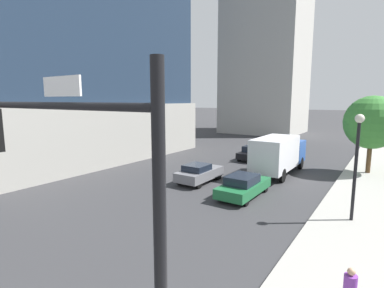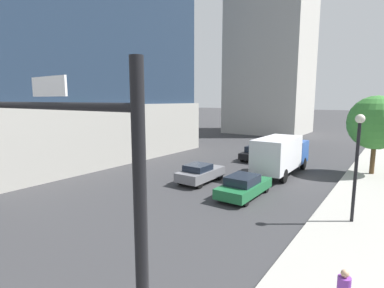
% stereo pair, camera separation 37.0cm
% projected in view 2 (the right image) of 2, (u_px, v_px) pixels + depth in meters
% --- Properties ---
extents(sidewalk, '(4.11, 120.00, 0.15)m').
position_uv_depth(sidewalk, '(362.00, 211.00, 16.44)').
color(sidewalk, '#9E9B93').
rests_on(sidewalk, ground).
extents(construction_building, '(15.04, 13.80, 41.91)m').
position_uv_depth(construction_building, '(272.00, 30.00, 53.91)').
color(construction_building, '#B2AFA8').
rests_on(construction_building, ground).
extents(traffic_light_pole, '(6.56, 0.48, 6.65)m').
position_uv_depth(traffic_light_pole, '(56.00, 180.00, 5.57)').
color(traffic_light_pole, black).
rests_on(traffic_light_pole, sidewalk).
extents(street_lamp, '(0.44, 0.44, 5.37)m').
position_uv_depth(street_lamp, '(357.00, 152.00, 14.29)').
color(street_lamp, black).
rests_on(street_lamp, sidewalk).
extents(street_tree, '(4.36, 4.36, 6.40)m').
position_uv_depth(street_tree, '(376.00, 123.00, 23.78)').
color(street_tree, brown).
rests_on(street_tree, sidewalk).
extents(car_black, '(1.80, 4.30, 1.48)m').
position_uv_depth(car_black, '(255.00, 153.00, 30.53)').
color(car_black, black).
rests_on(car_black, ground).
extents(car_gray, '(1.91, 4.16, 1.44)m').
position_uv_depth(car_gray, '(200.00, 173.00, 22.24)').
color(car_gray, slate).
rests_on(car_gray, ground).
extents(car_green, '(1.95, 4.68, 1.44)m').
position_uv_depth(car_green, '(244.00, 186.00, 18.95)').
color(car_green, '#1E6638').
rests_on(car_green, ground).
extents(box_truck, '(2.43, 7.78, 3.20)m').
position_uv_depth(box_truck, '(281.00, 153.00, 24.38)').
color(box_truck, '#1E4799').
rests_on(box_truck, ground).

